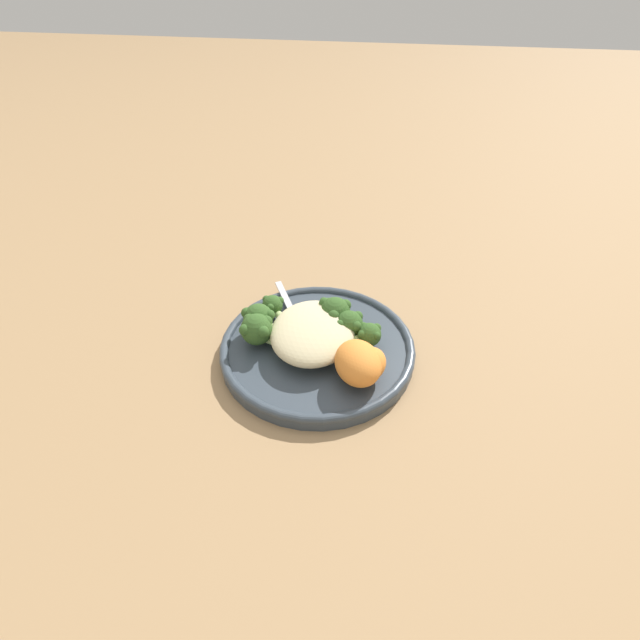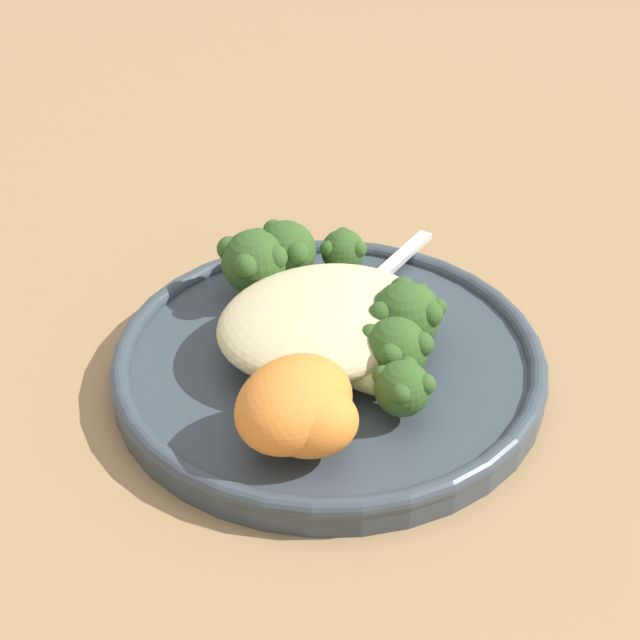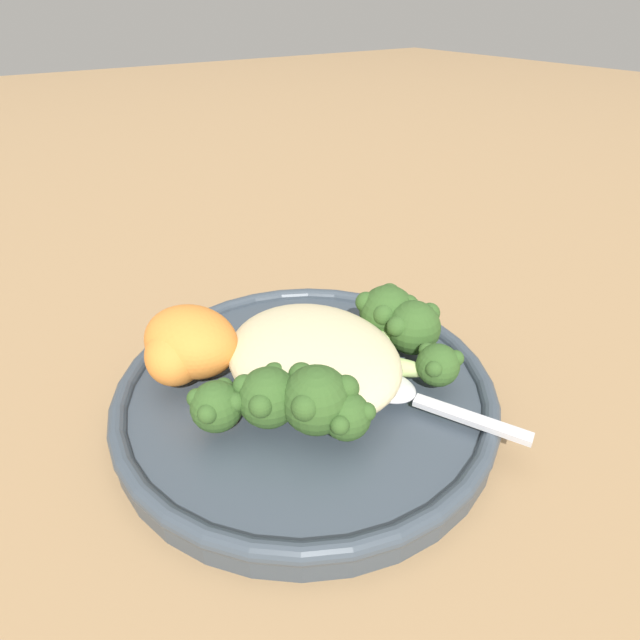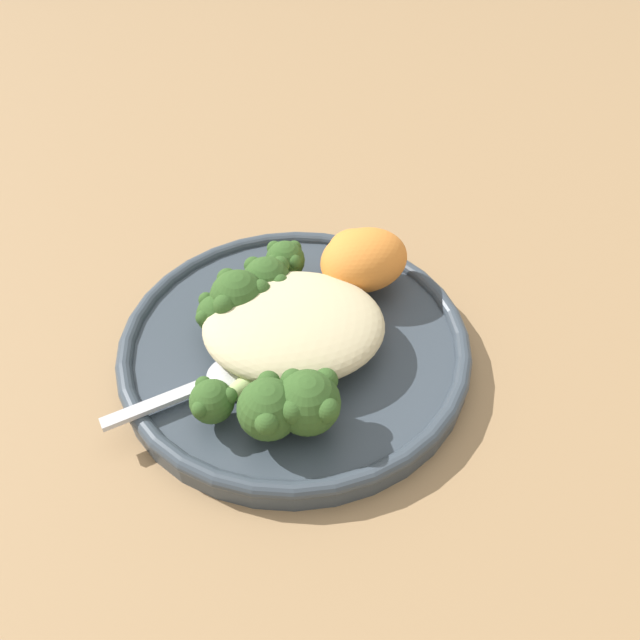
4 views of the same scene
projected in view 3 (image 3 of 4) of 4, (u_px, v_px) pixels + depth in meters
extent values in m
plane|color=#9E7A51|center=(284.00, 413.00, 0.34)|extent=(4.00, 4.00, 0.00)
cylinder|color=#38424C|center=(306.00, 394.00, 0.35)|extent=(0.26, 0.26, 0.02)
torus|color=#38424C|center=(305.00, 385.00, 0.34)|extent=(0.26, 0.26, 0.01)
ellipsoid|color=beige|center=(314.00, 356.00, 0.33)|extent=(0.13, 0.11, 0.03)
ellipsoid|color=#ADC675|center=(270.00, 370.00, 0.33)|extent=(0.05, 0.10, 0.02)
sphere|color=#335623|center=(216.00, 406.00, 0.29)|extent=(0.03, 0.03, 0.03)
sphere|color=#335623|center=(235.00, 402.00, 0.29)|extent=(0.01, 0.01, 0.01)
sphere|color=#335623|center=(223.00, 386.00, 0.30)|extent=(0.01, 0.01, 0.01)
sphere|color=#335623|center=(196.00, 397.00, 0.29)|extent=(0.01, 0.01, 0.01)
sphere|color=#335623|center=(208.00, 414.00, 0.28)|extent=(0.01, 0.01, 0.01)
ellipsoid|color=#ADC675|center=(286.00, 370.00, 0.33)|extent=(0.07, 0.07, 0.02)
sphere|color=#335623|center=(269.00, 397.00, 0.30)|extent=(0.04, 0.04, 0.04)
sphere|color=#335623|center=(292.00, 392.00, 0.29)|extent=(0.01, 0.01, 0.01)
sphere|color=#335623|center=(274.00, 374.00, 0.30)|extent=(0.01, 0.01, 0.01)
sphere|color=#335623|center=(244.00, 386.00, 0.29)|extent=(0.01, 0.01, 0.01)
sphere|color=#335623|center=(261.00, 406.00, 0.28)|extent=(0.01, 0.01, 0.01)
ellipsoid|color=#ADC675|center=(304.00, 379.00, 0.33)|extent=(0.07, 0.04, 0.02)
sphere|color=#335623|center=(318.00, 399.00, 0.29)|extent=(0.04, 0.04, 0.04)
sphere|color=#335623|center=(346.00, 388.00, 0.29)|extent=(0.02, 0.02, 0.02)
sphere|color=#335623|center=(303.00, 375.00, 0.30)|extent=(0.02, 0.02, 0.02)
sphere|color=#335623|center=(305.00, 407.00, 0.28)|extent=(0.02, 0.02, 0.02)
ellipsoid|color=#ADC675|center=(310.00, 376.00, 0.33)|extent=(0.10, 0.03, 0.01)
sphere|color=#335623|center=(346.00, 416.00, 0.29)|extent=(0.03, 0.03, 0.03)
sphere|color=#335623|center=(367.00, 412.00, 0.28)|extent=(0.01, 0.01, 0.01)
sphere|color=#335623|center=(349.00, 396.00, 0.30)|extent=(0.01, 0.01, 0.01)
sphere|color=#335623|center=(327.00, 407.00, 0.29)|extent=(0.01, 0.01, 0.01)
sphere|color=#335623|center=(344.00, 423.00, 0.28)|extent=(0.01, 0.01, 0.01)
ellipsoid|color=#ADC675|center=(316.00, 363.00, 0.34)|extent=(0.08, 0.04, 0.02)
sphere|color=#335623|center=(367.00, 380.00, 0.32)|extent=(0.03, 0.03, 0.03)
sphere|color=#335623|center=(384.00, 373.00, 0.32)|extent=(0.01, 0.01, 0.01)
sphere|color=#335623|center=(357.00, 365.00, 0.32)|extent=(0.01, 0.01, 0.01)
sphere|color=#335623|center=(361.00, 384.00, 0.31)|extent=(0.01, 0.01, 0.01)
ellipsoid|color=#ADC675|center=(355.00, 361.00, 0.34)|extent=(0.09, 0.09, 0.02)
sphere|color=#335623|center=(438.00, 365.00, 0.33)|extent=(0.03, 0.03, 0.03)
sphere|color=#335623|center=(456.00, 358.00, 0.33)|extent=(0.01, 0.01, 0.01)
sphere|color=#335623|center=(427.00, 350.00, 0.33)|extent=(0.01, 0.01, 0.01)
sphere|color=#335623|center=(434.00, 369.00, 0.32)|extent=(0.01, 0.01, 0.01)
ellipsoid|color=#ADC675|center=(345.00, 345.00, 0.35)|extent=(0.06, 0.10, 0.02)
sphere|color=#335623|center=(413.00, 328.00, 0.36)|extent=(0.04, 0.04, 0.04)
sphere|color=#335623|center=(430.00, 313.00, 0.36)|extent=(0.01, 0.01, 0.01)
sphere|color=#335623|center=(397.00, 326.00, 0.34)|extent=(0.01, 0.01, 0.01)
ellipsoid|color=#ADC675|center=(327.00, 344.00, 0.36)|extent=(0.03, 0.10, 0.01)
sphere|color=#335623|center=(387.00, 313.00, 0.37)|extent=(0.04, 0.04, 0.04)
sphere|color=#335623|center=(410.00, 307.00, 0.36)|extent=(0.02, 0.02, 0.02)
sphere|color=#335623|center=(390.00, 294.00, 0.38)|extent=(0.02, 0.02, 0.02)
sphere|color=#335623|center=(366.00, 302.00, 0.37)|extent=(0.02, 0.02, 0.02)
sphere|color=#335623|center=(386.00, 316.00, 0.35)|extent=(0.02, 0.02, 0.02)
ellipsoid|color=orange|center=(176.00, 353.00, 0.33)|extent=(0.06, 0.06, 0.04)
ellipsoid|color=orange|center=(191.00, 341.00, 0.34)|extent=(0.08, 0.08, 0.05)
cube|color=silver|center=(471.00, 419.00, 0.30)|extent=(0.07, 0.04, 0.00)
ellipsoid|color=silver|center=(385.00, 386.00, 0.33)|extent=(0.05, 0.05, 0.01)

